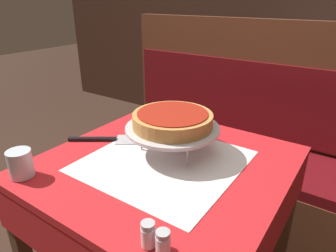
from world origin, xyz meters
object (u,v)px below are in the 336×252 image
object	(u,v)px
deep_dish_pizza	(173,120)
salt_shaker	(148,234)
pepper_shaker	(163,243)
water_glass_near	(21,164)
condiment_caddy	(306,68)
dining_table_front	(164,188)
pizza_pan_stand	(173,129)
dining_table_rear	(313,90)
pizza_server	(108,139)
booth_bench	(235,160)

from	to	relation	value
deep_dish_pizza	salt_shaker	world-z (taller)	deep_dish_pizza
pepper_shaker	salt_shaker	bearing A→B (deg)	180.00
water_glass_near	condiment_caddy	distance (m)	2.10
dining_table_front	salt_shaker	distance (m)	0.43
pizza_pan_stand	water_glass_near	distance (m)	0.53
deep_dish_pizza	condiment_caddy	size ratio (longest dim) A/B	2.10
salt_shaker	pepper_shaker	world-z (taller)	salt_shaker
dining_table_rear	pizza_server	xyz separation A→B (m)	(-0.51, -1.66, 0.11)
pizza_server	condiment_caddy	xyz separation A→B (m)	(0.42, 1.69, 0.04)
booth_bench	water_glass_near	size ratio (longest dim) A/B	19.15
pizza_pan_stand	pizza_server	size ratio (longest dim) A/B	1.26
pizza_pan_stand	salt_shaker	distance (m)	0.49
dining_table_front	deep_dish_pizza	distance (m)	0.26
deep_dish_pizza	water_glass_near	world-z (taller)	deep_dish_pizza
dining_table_front	deep_dish_pizza	bearing A→B (deg)	102.13
pizza_pan_stand	condiment_caddy	xyz separation A→B (m)	(0.15, 1.62, -0.05)
pizza_pan_stand	water_glass_near	world-z (taller)	pizza_pan_stand
dining_table_front	booth_bench	xyz separation A→B (m)	(-0.06, 0.89, -0.32)
pizza_pan_stand	salt_shaker	bearing A→B (deg)	-63.13
water_glass_near	pepper_shaker	distance (m)	0.58
dining_table_rear	deep_dish_pizza	xyz separation A→B (m)	(-0.24, -1.58, 0.23)
pizza_server	salt_shaker	world-z (taller)	salt_shaker
deep_dish_pizza	pizza_server	bearing A→B (deg)	-164.75
dining_table_rear	deep_dish_pizza	bearing A→B (deg)	-98.46
dining_table_front	dining_table_rear	bearing A→B (deg)	82.53
dining_table_front	condiment_caddy	size ratio (longest dim) A/B	5.91
dining_table_front	dining_table_rear	size ratio (longest dim) A/B	1.09
pizza_pan_stand	water_glass_near	xyz separation A→B (m)	(-0.32, -0.43, -0.05)
pizza_pan_stand	deep_dish_pizza	bearing A→B (deg)	180.00
deep_dish_pizza	dining_table_rear	bearing A→B (deg)	81.54
dining_table_front	salt_shaker	xyz separation A→B (m)	(0.20, -0.35, 0.15)
dining_table_front	deep_dish_pizza	size ratio (longest dim) A/B	2.82
dining_table_rear	pizza_pan_stand	distance (m)	1.61
pizza_server	dining_table_front	bearing A→B (deg)	-1.29
condiment_caddy	water_glass_near	bearing A→B (deg)	-102.86
salt_shaker	condiment_caddy	world-z (taller)	condiment_caddy
water_glass_near	condiment_caddy	bearing A→B (deg)	77.14
dining_table_front	pizza_server	world-z (taller)	pizza_server
deep_dish_pizza	pizza_pan_stand	bearing A→B (deg)	0.00
deep_dish_pizza	booth_bench	bearing A→B (deg)	92.86
booth_bench	pizza_server	distance (m)	1.01
booth_bench	pizza_server	xyz separation A→B (m)	(-0.23, -0.88, 0.44)
pizza_pan_stand	dining_table_rear	bearing A→B (deg)	81.54
pizza_pan_stand	pizza_server	xyz separation A→B (m)	(-0.27, -0.07, -0.09)
dining_table_front	salt_shaker	size ratio (longest dim) A/B	12.57
condiment_caddy	dining_table_rear	bearing A→B (deg)	-23.82
dining_table_rear	pepper_shaker	bearing A→B (deg)	-89.24
deep_dish_pizza	pizza_server	world-z (taller)	deep_dish_pizza
pizza_server	pepper_shaker	distance (m)	0.64
salt_shaker	dining_table_rear	bearing A→B (deg)	89.53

